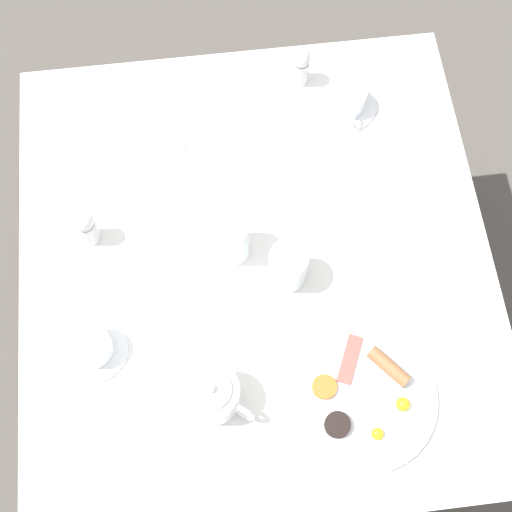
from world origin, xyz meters
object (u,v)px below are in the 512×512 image
Objects in this scene: teapot_near at (213,394)px; knife_by_plate at (182,150)px; teacup_with_saucer_right at (91,346)px; salt_grinder at (86,227)px; water_glass_tall at (288,267)px; water_glass_short at (230,238)px; breakfast_plate at (364,396)px; fork_by_plate at (353,250)px; teacup_with_saucer_left at (347,100)px; pepper_grinder at (300,66)px.

teapot_near reaches higher than knife_by_plate.
teacup_with_saucer_right is 0.26m from salt_grinder.
water_glass_tall is 0.83× the size of water_glass_short.
breakfast_plate is 0.32m from fork_by_plate.
salt_grinder is at bearing -156.41° from teacup_with_saucer_left.
breakfast_plate is 2.36× the size of water_glass_short.
teacup_with_saucer_right reaches higher than knife_by_plate.
teacup_with_saucer_left is 1.31× the size of pepper_grinder.
water_glass_short reaches higher than water_glass_tall.
teacup_with_saucer_left is 0.78× the size of fork_by_plate.
teacup_with_saucer_left is 1.00× the size of teacup_with_saucer_right.
teacup_with_saucer_right is 0.81m from pepper_grinder.
salt_grinder is at bearing -22.13° from teapot_near.
teacup_with_saucer_right is 0.72× the size of knife_by_plate.
water_glass_tall is 0.99× the size of pepper_grinder.
pepper_grinder is at bearing 91.60° from breakfast_plate.
teacup_with_saucer_left is at bearing 47.06° from water_glass_short.
knife_by_plate is at bearing -151.68° from pepper_grinder.
water_glass_tall is 0.40m from knife_by_plate.
teapot_near is 0.33m from water_glass_short.
pepper_grinder is 1.00× the size of salt_grinder.
water_glass_tall reaches higher than knife_by_plate.
teapot_near is at bearing -120.08° from teacup_with_saucer_left.
breakfast_plate is 0.43m from water_glass_short.
fork_by_plate is (0.06, -0.46, -0.05)m from pepper_grinder.
teapot_near reaches higher than salt_grinder.
teacup_with_saucer_left is 0.14m from pepper_grinder.
water_glass_tall reaches higher than breakfast_plate.
water_glass_short is at bearing -12.12° from salt_grinder.
teacup_with_saucer_right is 1.31× the size of pepper_grinder.
water_glass_tall is at bearing -165.16° from fork_by_plate.
water_glass_tall is (0.42, 0.12, 0.02)m from teacup_with_saucer_right.
teacup_with_saucer_left is 0.41m from knife_by_plate.
water_glass_short reaches higher than breakfast_plate.
teacup_with_saucer_right reaches higher than fork_by_plate.
teacup_with_saucer_left and teacup_with_saucer_right have the same top height.
salt_grinder is (-0.52, -0.36, 0.00)m from pepper_grinder.
knife_by_plate is (0.22, 0.20, -0.05)m from salt_grinder.
teacup_with_saucer_right is 0.51m from knife_by_plate.
knife_by_plate is (-0.32, 0.62, -0.01)m from breakfast_plate.
water_glass_short reaches higher than pepper_grinder.
fork_by_plate is at bearing -9.97° from salt_grinder.
teacup_with_saucer_right is 1.33× the size of water_glass_tall.
pepper_grinder is at bearing 96.91° from fork_by_plate.
knife_by_plate is at bearing 120.78° from water_glass_tall.
fork_by_plate is (0.27, -0.03, -0.06)m from water_glass_short.
knife_by_plate is (0.22, 0.46, -0.03)m from teacup_with_saucer_right.
water_glass_short reaches higher than teapot_near.
pepper_grinder is at bearing -73.84° from teapot_near.
breakfast_plate is 2.83× the size of water_glass_tall.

